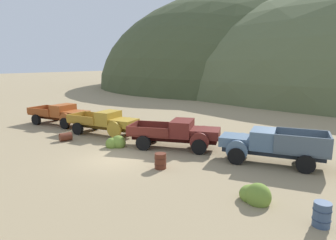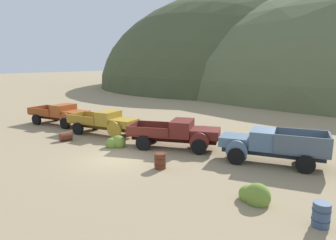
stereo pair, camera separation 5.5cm
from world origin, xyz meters
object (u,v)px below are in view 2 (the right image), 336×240
object	(u,v)px
truck_mustard	(108,122)
oil_drum_by_truck	(160,161)
truck_chalk_blue	(266,145)
truck_oxide_orange	(63,114)
oil_drum_spare	(66,137)
oil_drum_foreground	(321,215)
truck_oxblood	(181,133)

from	to	relation	value
truck_mustard	oil_drum_by_truck	xyz separation A→B (m)	(7.87, -3.91, -0.58)
truck_chalk_blue	oil_drum_by_truck	distance (m)	6.07
truck_oxide_orange	oil_drum_spare	bearing A→B (deg)	-41.65
oil_drum_spare	truck_chalk_blue	bearing A→B (deg)	13.92
truck_oxide_orange	oil_drum_foreground	world-z (taller)	truck_oxide_orange
truck_chalk_blue	oil_drum_foreground	size ratio (longest dim) A/B	6.86
truck_oxblood	oil_drum_foreground	bearing A→B (deg)	-50.94
truck_oxide_orange	truck_mustard	xyz separation A→B (m)	(6.10, -0.43, 0.01)
truck_oxblood	truck_oxide_orange	bearing A→B (deg)	158.67
oil_drum_by_truck	truck_oxblood	bearing A→B (deg)	106.21
truck_oxide_orange	truck_mustard	bearing A→B (deg)	-10.22
truck_oxide_orange	oil_drum_by_truck	size ratio (longest dim) A/B	7.26
truck_oxide_orange	oil_drum_spare	world-z (taller)	truck_oxide_orange
oil_drum_spare	oil_drum_foreground	xyz separation A→B (m)	(17.03, -2.41, 0.14)
truck_oxblood	oil_drum_foreground	size ratio (longest dim) A/B	7.18
oil_drum_by_truck	oil_drum_foreground	size ratio (longest dim) A/B	0.96
truck_mustard	oil_drum_spare	distance (m)	3.37
oil_drum_foreground	oil_drum_by_truck	bearing A→B (deg)	168.88
truck_oxblood	oil_drum_by_truck	distance (m)	4.18
truck_oxblood	oil_drum_by_truck	bearing A→B (deg)	-93.46
oil_drum_spare	oil_drum_by_truck	size ratio (longest dim) A/B	1.18
truck_oxide_orange	oil_drum_by_truck	xyz separation A→B (m)	(13.97, -4.34, -0.57)
truck_oxide_orange	truck_chalk_blue	bearing A→B (deg)	-6.70
oil_drum_spare	oil_drum_foreground	bearing A→B (deg)	-8.04
truck_oxide_orange	oil_drum_foreground	size ratio (longest dim) A/B	6.96
truck_chalk_blue	oil_drum_foreground	world-z (taller)	truck_chalk_blue
truck_mustard	truck_chalk_blue	distance (m)	12.24
oil_drum_spare	oil_drum_by_truck	distance (m)	9.10
truck_oxblood	truck_chalk_blue	distance (m)	5.52
truck_mustard	oil_drum_spare	world-z (taller)	truck_mustard
truck_oxide_orange	truck_chalk_blue	distance (m)	18.34
truck_oxblood	oil_drum_foreground	xyz separation A→B (m)	(9.12, -5.54, -0.55)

